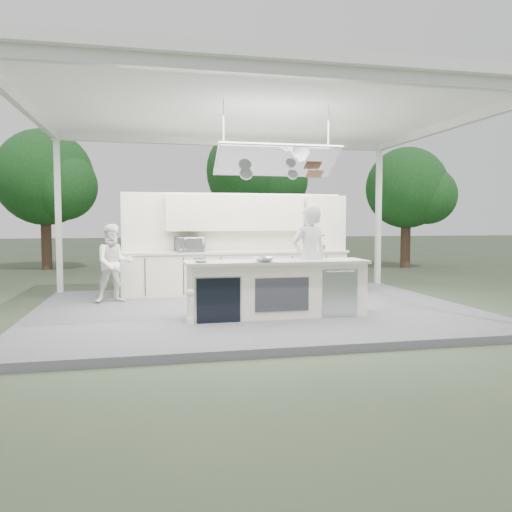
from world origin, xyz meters
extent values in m
plane|color=#404C34|center=(0.00, 0.00, 0.00)|extent=(90.00, 90.00, 0.00)
cube|color=slate|center=(0.00, 0.00, 0.06)|extent=(8.00, 6.00, 0.12)
cube|color=white|center=(3.90, 2.90, 1.85)|extent=(0.12, 0.12, 3.70)
cube|color=white|center=(-3.90, 2.90, 1.85)|extent=(0.12, 0.12, 3.70)
cube|color=white|center=(0.00, 0.00, 3.78)|extent=(8.20, 6.20, 0.16)
cube|color=white|center=(0.00, -2.90, 3.62)|extent=(8.00, 0.12, 0.16)
cube|color=white|center=(0.00, 2.90, 3.62)|extent=(8.00, 0.12, 0.16)
cube|color=white|center=(-3.90, 0.00, 3.62)|extent=(0.12, 6.00, 0.16)
cube|color=white|center=(3.90, 0.00, 3.62)|extent=(0.12, 6.00, 0.16)
cube|color=white|center=(0.20, -0.90, 2.75)|extent=(2.00, 0.71, 0.43)
cube|color=white|center=(0.20, -0.90, 2.75)|extent=(2.06, 0.76, 0.46)
cylinder|color=white|center=(-0.70, -0.90, 3.23)|extent=(0.02, 0.02, 0.95)
cylinder|color=white|center=(1.10, -0.90, 3.23)|extent=(0.02, 0.02, 0.95)
cylinder|color=silver|center=(-0.30, -0.75, 2.53)|extent=(0.22, 0.14, 0.21)
cylinder|color=silver|center=(0.50, -0.80, 2.53)|extent=(0.18, 0.12, 0.18)
cube|color=#935E3A|center=(0.90, -0.78, 2.55)|extent=(0.28, 0.18, 0.12)
cube|color=beige|center=(0.20, -0.90, 0.57)|extent=(3.00, 0.70, 0.90)
cube|color=silver|center=(0.20, -0.90, 1.04)|extent=(3.10, 0.78, 0.05)
cylinder|color=beige|center=(-1.30, -1.25, 0.58)|extent=(0.11, 0.11, 0.92)
cube|color=black|center=(-0.85, -1.25, 0.48)|extent=(0.70, 0.04, 0.72)
cube|color=silver|center=(-0.85, -1.26, 0.48)|extent=(0.74, 0.03, 0.72)
cube|color=#303034|center=(0.20, -1.26, 0.54)|extent=(0.90, 0.02, 0.55)
cube|color=silver|center=(1.20, -1.26, 0.54)|extent=(0.62, 0.02, 0.78)
cube|color=beige|center=(0.00, 1.90, 0.57)|extent=(5.00, 0.65, 0.90)
cube|color=silver|center=(0.00, 1.90, 1.04)|extent=(5.08, 0.72, 0.05)
cube|color=beige|center=(0.00, 2.20, 1.25)|extent=(5.00, 0.10, 2.25)
cube|color=beige|center=(0.00, 2.07, 1.92)|extent=(3.10, 0.38, 0.80)
cube|color=beige|center=(2.10, 2.02, 1.67)|extent=(0.90, 0.45, 1.30)
cube|color=#935E3A|center=(2.10, 2.02, 1.67)|extent=(0.84, 0.40, 0.03)
cylinder|color=silver|center=(2.00, 1.88, 1.13)|extent=(0.20, 0.20, 0.12)
cylinder|color=black|center=(2.00, 1.88, 1.29)|extent=(0.17, 0.17, 0.20)
cylinder|color=black|center=(2.35, 1.88, 1.12)|extent=(0.16, 0.16, 0.10)
cone|color=black|center=(2.35, 1.88, 1.29)|extent=(0.14, 0.14, 0.24)
cylinder|color=#482F24|center=(-5.50, 10.00, 1.05)|extent=(0.36, 0.36, 2.10)
sphere|color=#245F23|center=(-5.50, 10.00, 3.29)|extent=(3.40, 3.40, 3.40)
sphere|color=#245F23|center=(-4.82, 9.49, 2.95)|extent=(2.38, 2.38, 2.38)
cylinder|color=#482F24|center=(2.50, 12.00, 1.22)|extent=(0.36, 0.36, 2.45)
sphere|color=#245F23|center=(2.50, 12.00, 3.85)|extent=(4.00, 4.00, 4.00)
sphere|color=#245F23|center=(3.30, 11.40, 3.45)|extent=(2.80, 2.80, 2.80)
cylinder|color=#482F24|center=(7.50, 8.00, 0.96)|extent=(0.36, 0.36, 1.92)
sphere|color=#245F23|center=(7.50, 8.00, 2.97)|extent=(3.00, 3.00, 3.00)
sphere|color=#245F23|center=(8.10, 7.55, 2.67)|extent=(2.10, 2.10, 2.10)
imported|color=silver|center=(0.85, -0.70, 1.07)|extent=(0.78, 0.60, 1.90)
imported|color=white|center=(-2.60, 1.21, 0.90)|extent=(0.87, 0.75, 1.56)
imported|color=silver|center=(-1.05, 1.84, 1.23)|extent=(0.65, 0.50, 0.33)
imported|color=silver|center=(-0.07, -1.13, 1.11)|extent=(0.42, 0.42, 0.08)
imported|color=silver|center=(-1.10, -1.04, 1.11)|extent=(0.28, 0.28, 0.08)
camera|label=1|loc=(-1.92, -9.05, 1.74)|focal=35.00mm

